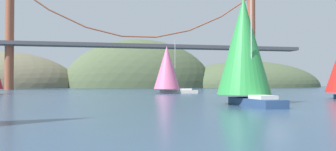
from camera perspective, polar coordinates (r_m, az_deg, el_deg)
ground_plane at (r=29.91m, az=17.77°, el=-5.68°), size 360.00×360.00×0.00m
headland_right at (r=177.45m, az=13.17°, el=-1.89°), size 76.20×44.00×25.98m
headland_left at (r=165.96m, az=-25.80°, el=-1.86°), size 64.60×44.00×31.51m
headland_center at (r=162.17m, az=-4.76°, el=-1.99°), size 70.33×44.00×45.05m
suspension_bridge at (r=122.64m, az=-4.80°, el=5.37°), size 121.72×6.00×35.43m
sailboat_pink_spinnaker at (r=75.57m, az=-0.12°, el=1.20°), size 10.26×6.77×11.80m
sailboat_green_sail at (r=38.04m, az=12.51°, el=4.46°), size 5.95×9.77×11.93m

